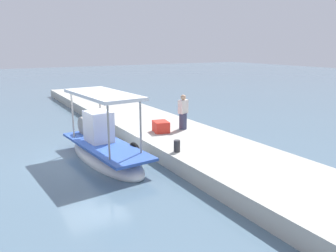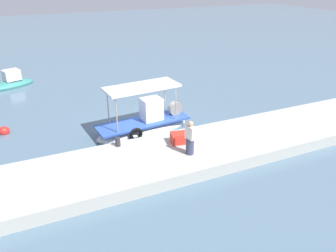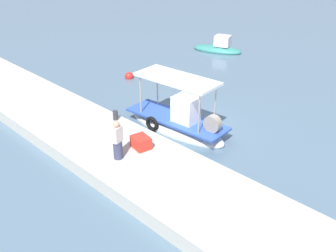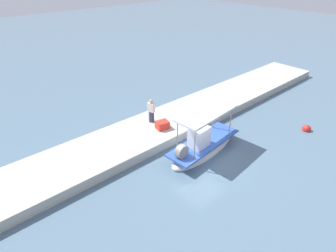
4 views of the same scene
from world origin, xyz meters
name	(u,v)px [view 2 (image 2 of 4)]	position (x,y,z in m)	size (l,w,h in m)	color
ground_plane	(151,127)	(0.00, 0.00, 0.00)	(120.00, 120.00, 0.00)	slate
dock_quay	(182,154)	(0.00, -3.95, 0.30)	(36.00, 3.90, 0.60)	#B2B2A8
main_fishing_boat	(145,124)	(-0.53, -0.37, 0.47)	(5.49, 2.08, 3.04)	silver
fisherman_near_bollard	(190,139)	(0.12, -4.48, 1.34)	(0.45, 0.51, 1.63)	#3A3C59
mooring_bollard	(118,142)	(-2.65, -2.42, 0.82)	(0.24, 0.24, 0.44)	#2D2D33
cargo_crate	(179,138)	(0.15, -3.31, 0.85)	(0.78, 0.63, 0.50)	red
marker_buoy	(4,131)	(-7.70, 2.66, 0.12)	(0.58, 0.58, 0.58)	red
moored_boat_near	(9,84)	(-7.32, 11.45, 0.23)	(4.15, 2.83, 1.51)	teal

